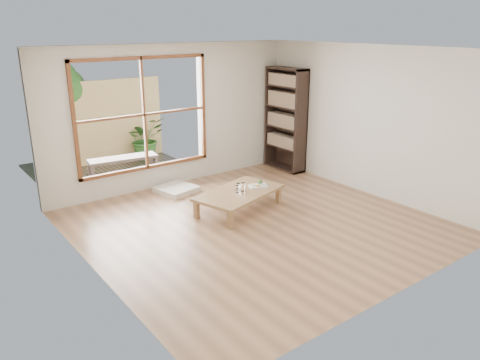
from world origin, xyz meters
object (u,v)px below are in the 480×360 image
Objects in this scene: low_table at (239,194)px; bookshelf at (286,120)px; garden_bench at (123,160)px; food_tray at (258,185)px.

bookshelf reaches higher than low_table.
low_table is 2.80m from garden_bench.
bookshelf is (2.17, 1.30, 0.76)m from low_table.
bookshelf is 2.29m from food_tray.
food_tray is (-1.76, -1.29, -0.70)m from bookshelf.
garden_bench is (-1.26, 2.66, 0.04)m from food_tray.
bookshelf reaches higher than garden_bench.
food_tray reaches higher than low_table.
garden_bench is (-3.01, 1.37, -0.66)m from bookshelf.
food_tray is at bearing -143.79° from bookshelf.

